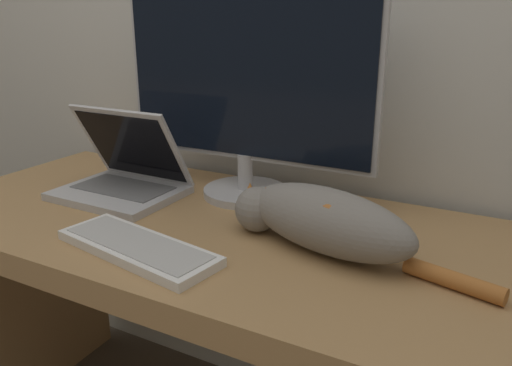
# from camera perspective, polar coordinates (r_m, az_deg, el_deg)

# --- Properties ---
(desk) EXTENTS (1.41, 0.67, 0.75)m
(desk) POSITION_cam_1_polar(r_m,az_deg,el_deg) (1.27, -6.64, -10.74)
(desk) COLOR #A37A4C
(desk) RESTS_ON ground_plane
(monitor) EXTENTS (0.69, 0.22, 0.56)m
(monitor) POSITION_cam_1_polar(r_m,az_deg,el_deg) (1.27, -1.27, 11.21)
(monitor) COLOR #B2B2B7
(monitor) RESTS_ON desk
(laptop) EXTENTS (0.32, 0.25, 0.23)m
(laptop) POSITION_cam_1_polar(r_m,az_deg,el_deg) (1.38, -14.90, 0.60)
(laptop) COLOR #B7B7BC
(laptop) RESTS_ON desk
(external_keyboard) EXTENTS (0.39, 0.19, 0.02)m
(external_keyboard) POSITION_cam_1_polar(r_m,az_deg,el_deg) (1.05, -13.50, -7.13)
(external_keyboard) COLOR white
(external_keyboard) RESTS_ON desk
(cat) EXTENTS (0.56, 0.23, 0.13)m
(cat) POSITION_cam_1_polar(r_m,az_deg,el_deg) (1.02, 7.42, -4.04)
(cat) COLOR gray
(cat) RESTS_ON desk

